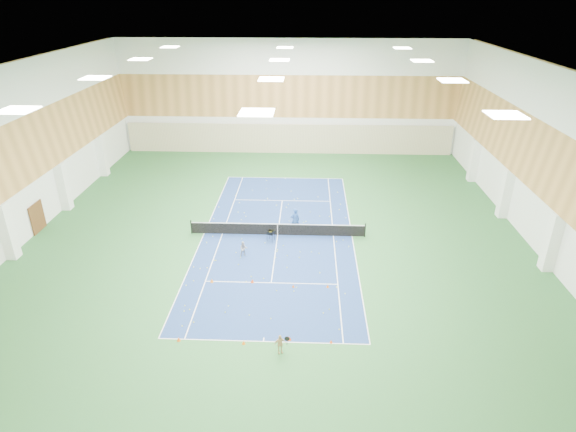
{
  "coord_description": "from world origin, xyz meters",
  "views": [
    {
      "loc": [
        2.1,
        -31.46,
        16.48
      ],
      "look_at": [
        0.81,
        -0.89,
        2.0
      ],
      "focal_mm": 30.0,
      "sensor_mm": 36.0,
      "label": 1
    }
  ],
  "objects_px": {
    "coach": "(295,220)",
    "child_apron": "(280,344)",
    "child_court": "(244,249)",
    "ball_cart": "(271,236)",
    "tennis_net": "(278,228)"
  },
  "relations": [
    {
      "from": "tennis_net",
      "to": "child_apron",
      "type": "relative_size",
      "value": 11.9
    },
    {
      "from": "tennis_net",
      "to": "ball_cart",
      "type": "bearing_deg",
      "value": -115.94
    },
    {
      "from": "tennis_net",
      "to": "child_court",
      "type": "height_order",
      "value": "tennis_net"
    },
    {
      "from": "coach",
      "to": "child_apron",
      "type": "relative_size",
      "value": 1.78
    },
    {
      "from": "tennis_net",
      "to": "ball_cart",
      "type": "xyz_separation_m",
      "value": [
        -0.44,
        -0.9,
        -0.14
      ]
    },
    {
      "from": "ball_cart",
      "to": "child_court",
      "type": "bearing_deg",
      "value": -107.12
    },
    {
      "from": "coach",
      "to": "ball_cart",
      "type": "xyz_separation_m",
      "value": [
        -1.7,
        -1.5,
        -0.55
      ]
    },
    {
      "from": "child_court",
      "to": "coach",
      "type": "bearing_deg",
      "value": 34.62
    },
    {
      "from": "child_court",
      "to": "ball_cart",
      "type": "bearing_deg",
      "value": 39.79
    },
    {
      "from": "tennis_net",
      "to": "coach",
      "type": "xyz_separation_m",
      "value": [
        1.26,
        0.6,
        0.41
      ]
    },
    {
      "from": "ball_cart",
      "to": "coach",
      "type": "bearing_deg",
      "value": 61.34
    },
    {
      "from": "coach",
      "to": "child_apron",
      "type": "height_order",
      "value": "coach"
    },
    {
      "from": "tennis_net",
      "to": "child_court",
      "type": "distance_m",
      "value": 3.78
    },
    {
      "from": "child_court",
      "to": "ball_cart",
      "type": "distance_m",
      "value": 2.79
    },
    {
      "from": "tennis_net",
      "to": "ball_cart",
      "type": "relative_size",
      "value": 15.49
    }
  ]
}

